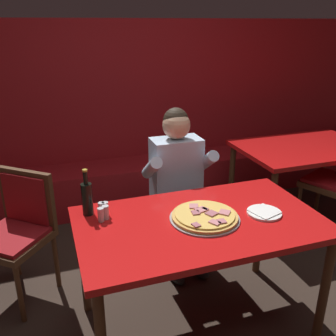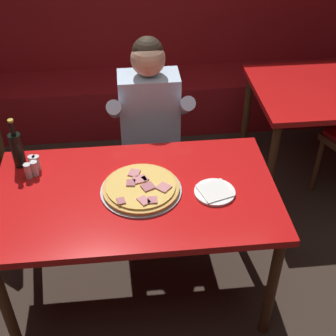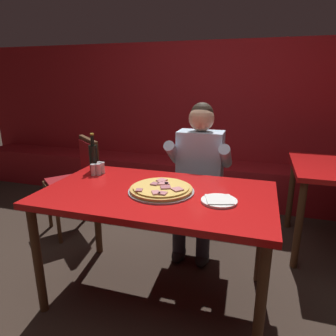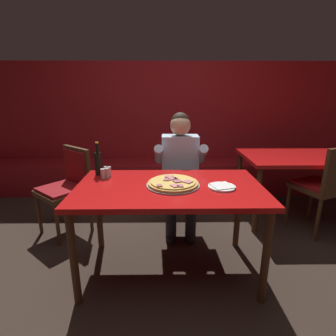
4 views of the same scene
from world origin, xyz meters
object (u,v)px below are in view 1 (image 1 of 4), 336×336
shaker_red_pepper_flakes (101,215)px  diner_seated_blue_shirt (180,184)px  shaker_parmesan (106,213)px  main_dining_table (200,232)px  dining_chair_near_left (18,226)px  beer_bottle (87,198)px  shaker_black_pepper (102,210)px  pizza (205,216)px  background_dining_table (305,155)px  plate_white_paper (264,213)px  shaker_oregano (105,209)px

shaker_red_pepper_flakes → diner_seated_blue_shirt: bearing=36.7°
shaker_parmesan → main_dining_table: bearing=-20.3°
shaker_red_pepper_flakes → dining_chair_near_left: bearing=133.5°
beer_bottle → shaker_black_pepper: (0.07, -0.04, -0.07)m
main_dining_table → pizza: size_ratio=3.48×
shaker_red_pepper_flakes → background_dining_table: shaker_red_pepper_flakes is taller
shaker_parmesan → dining_chair_near_left: bearing=136.3°
diner_seated_blue_shirt → dining_chair_near_left: (-1.19, 0.03, -0.16)m
shaker_parmesan → dining_chair_near_left: (-0.54, 0.51, -0.27)m
plate_white_paper → beer_bottle: beer_bottle is taller
plate_white_paper → dining_chair_near_left: size_ratio=0.23×
main_dining_table → shaker_oregano: size_ratio=16.91×
shaker_red_pepper_flakes → background_dining_table: (2.06, 0.81, -0.13)m
shaker_black_pepper → background_dining_table: 2.18m
shaker_red_pepper_flakes → diner_seated_blue_shirt: diner_seated_blue_shirt is taller
plate_white_paper → beer_bottle: bearing=161.4°
shaker_black_pepper → diner_seated_blue_shirt: 0.81m
plate_white_paper → background_dining_table: bearing=43.1°
beer_bottle → main_dining_table: bearing=-25.0°
shaker_red_pepper_flakes → diner_seated_blue_shirt: (0.68, 0.51, -0.11)m
beer_bottle → dining_chair_near_left: bearing=136.7°
shaker_parmesan → shaker_red_pepper_flakes: bearing=-148.3°
main_dining_table → shaker_parmesan: (-0.52, 0.19, 0.12)m
pizza → background_dining_table: 1.78m
plate_white_paper → beer_bottle: (-1.01, 0.34, 0.10)m
shaker_parmesan → background_dining_table: (2.03, 0.79, -0.13)m
shaker_oregano → shaker_red_pepper_flakes: same height
pizza → dining_chair_near_left: bearing=147.1°
pizza → background_dining_table: size_ratio=0.33×
main_dining_table → dining_chair_near_left: (-1.06, 0.71, -0.15)m
shaker_red_pepper_flakes → main_dining_table: bearing=-17.4°
shaker_black_pepper → shaker_oregano: (0.02, -0.00, 0.00)m
pizza → diner_seated_blue_shirt: bearing=81.9°
plate_white_paper → shaker_black_pepper: shaker_black_pepper is taller
beer_bottle → shaker_black_pepper: bearing=-30.9°
dining_chair_near_left → shaker_black_pepper: bearing=-41.8°
shaker_red_pepper_flakes → shaker_oregano: bearing=60.5°
shaker_parmesan → dining_chair_near_left: size_ratio=0.09×
shaker_black_pepper → dining_chair_near_left: 0.75m
beer_bottle → shaker_red_pepper_flakes: 0.15m
shaker_oregano → dining_chair_near_left: dining_chair_near_left is taller
pizza → beer_bottle: beer_bottle is taller
shaker_parmesan → background_dining_table: bearing=21.2°
shaker_red_pepper_flakes → shaker_parmesan: size_ratio=1.00×
shaker_oregano → diner_seated_blue_shirt: bearing=34.4°
main_dining_table → background_dining_table: size_ratio=1.16×
pizza → diner_seated_blue_shirt: (0.10, 0.68, -0.09)m
shaker_oregano → diner_seated_blue_shirt: size_ratio=0.07×
pizza → diner_seated_blue_shirt: 0.69m
pizza → background_dining_table: (1.48, 0.98, -0.11)m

